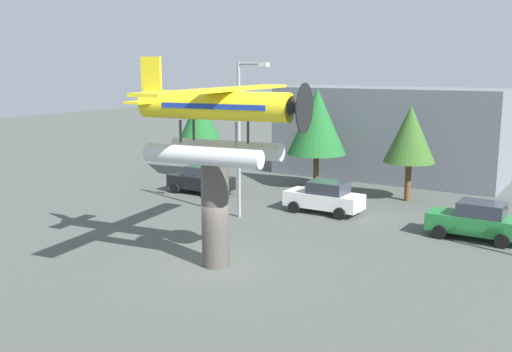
{
  "coord_description": "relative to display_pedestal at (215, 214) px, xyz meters",
  "views": [
    {
      "loc": [
        13.22,
        -17.85,
        7.79
      ],
      "look_at": [
        0.0,
        3.0,
        3.17
      ],
      "focal_mm": 40.65,
      "sensor_mm": 36.0,
      "label": 1
    }
  ],
  "objects": [
    {
      "name": "ground_plane",
      "position": [
        0.0,
        0.0,
        -2.11
      ],
      "size": [
        140.0,
        140.0,
        0.0
      ],
      "primitive_type": "plane",
      "color": "#4C514C"
    },
    {
      "name": "car_far_green",
      "position": [
        7.99,
        9.39,
        -1.23
      ],
      "size": [
        4.2,
        2.02,
        1.76
      ],
      "rotation": [
        0.0,
        0.0,
        3.14
      ],
      "color": "#237A38",
      "rests_on": "ground"
    },
    {
      "name": "tree_east",
      "position": [
        -3.56,
        16.0,
        2.25
      ],
      "size": [
        3.86,
        3.86,
        6.52
      ],
      "color": "brown",
      "rests_on": "ground"
    },
    {
      "name": "car_near_black",
      "position": [
        -8.79,
        10.46,
        -1.23
      ],
      "size": [
        4.2,
        2.02,
        1.76
      ],
      "rotation": [
        0.0,
        0.0,
        3.14
      ],
      "color": "black",
      "rests_on": "ground"
    },
    {
      "name": "streetlight_primary",
      "position": [
        -3.31,
        6.87,
        2.57
      ],
      "size": [
        1.84,
        0.28,
        8.1
      ],
      "color": "gray",
      "rests_on": "ground"
    },
    {
      "name": "storefront_building",
      "position": [
        -0.85,
        22.0,
        1.09
      ],
      "size": [
        15.91,
        5.86,
        6.42
      ],
      "primitive_type": "cube",
      "color": "slate",
      "rests_on": "ground"
    },
    {
      "name": "tree_center_back",
      "position": [
        2.81,
        15.4,
        1.85
      ],
      "size": [
        3.0,
        3.0,
        5.66
      ],
      "color": "brown",
      "rests_on": "ground"
    },
    {
      "name": "floatplane_monument",
      "position": [
        0.13,
        0.02,
        3.79
      ],
      "size": [
        7.08,
        10.45,
        4.0
      ],
      "rotation": [
        0.0,
        0.0,
        0.14
      ],
      "color": "silver",
      "rests_on": "display_pedestal"
    },
    {
      "name": "display_pedestal",
      "position": [
        0.0,
        0.0,
        0.0
      ],
      "size": [
        1.1,
        1.1,
        4.23
      ],
      "primitive_type": "cylinder",
      "color": "#4C4742",
      "rests_on": "ground"
    },
    {
      "name": "tree_west",
      "position": [
        -12.64,
        15.32,
        1.98
      ],
      "size": [
        3.37,
        3.37,
        5.99
      ],
      "color": "brown",
      "rests_on": "ground"
    },
    {
      "name": "car_mid_white",
      "position": [
        -0.06,
        10.08,
        -1.23
      ],
      "size": [
        4.2,
        2.02,
        1.76
      ],
      "rotation": [
        0.0,
        0.0,
        3.14
      ],
      "color": "white",
      "rests_on": "ground"
    }
  ]
}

